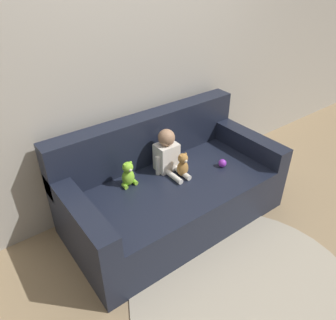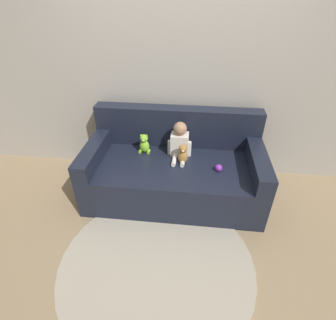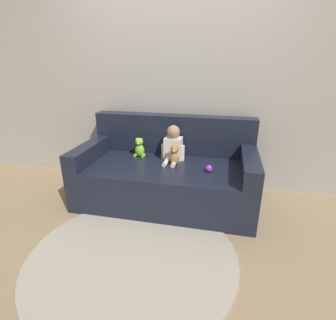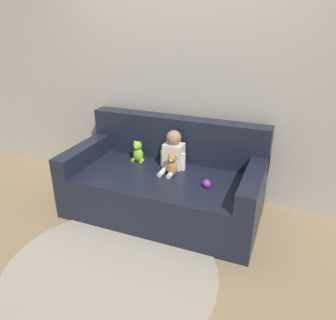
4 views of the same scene
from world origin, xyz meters
name	(u,v)px [view 2 (image 2 of 4)]	position (x,y,z in m)	size (l,w,h in m)	color
ground_plane	(174,193)	(0.00, 0.00, 0.00)	(12.00, 12.00, 0.00)	#9E8460
wall_back	(180,64)	(0.00, 0.56, 1.30)	(8.00, 0.05, 2.60)	#ADA89E
couch	(174,169)	(0.00, 0.06, 0.30)	(1.86, 0.96, 0.88)	black
person_baby	(180,142)	(0.04, 0.15, 0.60)	(0.26, 0.34, 0.38)	white
teddy_bear_brown	(183,154)	(0.09, 0.00, 0.54)	(0.10, 0.10, 0.22)	#AD7A3D
plush_toy_side	(144,144)	(-0.35, 0.16, 0.54)	(0.13, 0.10, 0.22)	#8CD133
toy_ball	(219,168)	(0.46, -0.11, 0.47)	(0.07, 0.07, 0.07)	purple
floor_rug	(157,263)	(-0.06, -0.93, 0.01)	(1.68, 1.68, 0.01)	#B2A893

